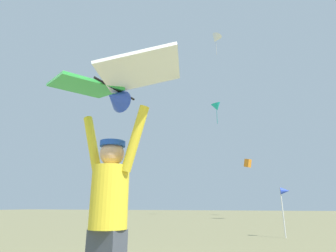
{
  "coord_description": "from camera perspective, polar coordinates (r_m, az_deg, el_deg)",
  "views": [
    {
      "loc": [
        1.28,
        -2.38,
        1.02
      ],
      "look_at": [
        -0.0,
        1.59,
        2.26
      ],
      "focal_mm": 28.71,
      "sensor_mm": 36.0,
      "label": 1
    }
  ],
  "objects": [
    {
      "name": "held_stunt_kite",
      "position": [
        2.79,
        -11.82,
        8.52
      ],
      "size": [
        1.62,
        0.99,
        0.39
      ],
      "color": "black"
    },
    {
      "name": "distant_kite_teal_overhead_distant",
      "position": [
        30.59,
        10.26,
        4.0
      ],
      "size": [
        1.58,
        1.6,
        2.55
      ],
      "color": "#19B2AD"
    },
    {
      "name": "distant_kite_orange_far_center",
      "position": [
        30.88,
        16.57,
        -7.57
      ],
      "size": [
        0.91,
        0.85,
        0.98
      ],
      "color": "orange"
    },
    {
      "name": "marker_flag",
      "position": [
        10.21,
        23.51,
        -13.07
      ],
      "size": [
        0.3,
        0.24,
        1.62
      ],
      "color": "silver",
      "rests_on": "ground"
    },
    {
      "name": "distant_kite_white_mid_left",
      "position": [
        27.9,
        10.11,
        17.75
      ],
      "size": [
        1.42,
        1.27,
        2.37
      ],
      "color": "white"
    },
    {
      "name": "kite_flyer_person",
      "position": [
        2.58,
        -12.54,
        -18.02
      ],
      "size": [
        0.81,
        0.4,
        1.92
      ],
      "color": "#424751",
      "rests_on": "ground"
    }
  ]
}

